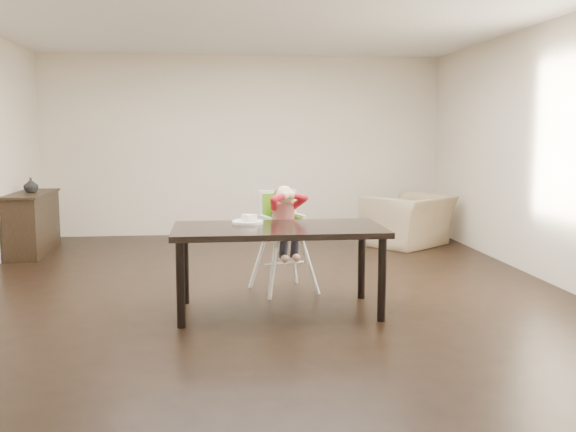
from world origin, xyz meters
name	(u,v)px	position (x,y,z in m)	size (l,w,h in m)	color
ground	(260,288)	(0.00, 0.00, 0.00)	(7.00, 7.00, 0.00)	black
room_walls	(259,101)	(0.00, 0.00, 1.86)	(6.02, 7.02, 2.71)	beige
dining_table	(278,236)	(0.10, -0.87, 0.67)	(1.80, 0.90, 0.75)	black
high_chair	(283,217)	(0.21, -0.11, 0.73)	(0.55, 0.55, 1.04)	white
plate	(248,221)	(-0.15, -0.66, 0.78)	(0.37, 0.37, 0.08)	white
armchair	(409,212)	(2.20, 2.22, 0.47)	(1.07, 0.69, 0.93)	tan
sideboard	(32,223)	(-2.78, 2.17, 0.40)	(0.44, 1.26, 0.79)	black
vase	(31,185)	(-2.78, 2.19, 0.88)	(0.18, 0.19, 0.18)	#99999E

